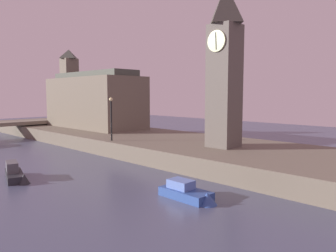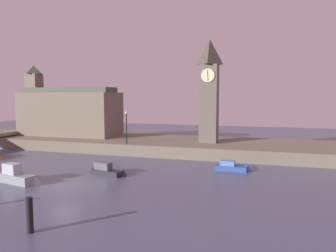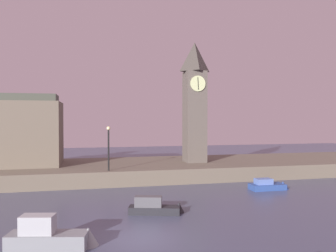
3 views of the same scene
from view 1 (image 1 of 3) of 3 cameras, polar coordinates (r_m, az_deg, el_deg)
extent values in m
cube|color=#6B6051|center=(35.21, -2.20, -3.06)|extent=(70.00, 12.00, 1.50)
cube|color=#5B544C|center=(28.32, 9.82, 6.79)|extent=(2.30, 2.30, 10.35)
cylinder|color=beige|center=(27.67, 8.47, 14.52)|extent=(1.75, 0.12, 1.75)
cube|color=black|center=(27.61, 8.38, 14.54)|extent=(0.14, 0.04, 1.40)
pyramid|color=#403A35|center=(29.28, 10.06, 20.28)|extent=(2.53, 2.53, 3.32)
cube|color=#6B6051|center=(45.99, -12.75, 4.01)|extent=(15.50, 6.49, 6.76)
cube|color=#6B6051|center=(51.76, -16.82, 5.78)|extent=(2.07, 2.07, 9.84)
pyramid|color=#474C42|center=(52.10, -16.99, 11.94)|extent=(2.28, 2.28, 1.36)
cube|color=#42473D|center=(46.05, -12.85, 8.71)|extent=(14.73, 3.90, 0.80)
cylinder|color=black|center=(32.27, -9.90, 0.87)|extent=(0.16, 0.16, 3.87)
sphere|color=#F2E099|center=(32.17, -9.96, 4.63)|extent=(0.36, 0.36, 0.36)
cube|color=#232328|center=(25.84, -25.31, -7.89)|extent=(3.59, 1.95, 0.51)
cube|color=#515156|center=(26.09, -25.68, -6.41)|extent=(1.95, 1.20, 0.71)
cone|color=#232328|center=(24.26, -23.90, -8.63)|extent=(1.16, 1.16, 0.86)
cube|color=#2D4C93|center=(19.37, 3.12, -11.79)|extent=(3.17, 1.45, 0.52)
cube|color=#5B7AC1|center=(19.47, 2.28, -10.12)|extent=(1.47, 1.01, 0.51)
cone|color=#2D4C93|center=(18.40, 6.90, -12.68)|extent=(1.29, 1.29, 0.79)
camera|label=2|loc=(21.17, -110.18, 2.60)|focal=33.95mm
camera|label=3|loc=(31.42, -72.32, 2.46)|focal=36.50mm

